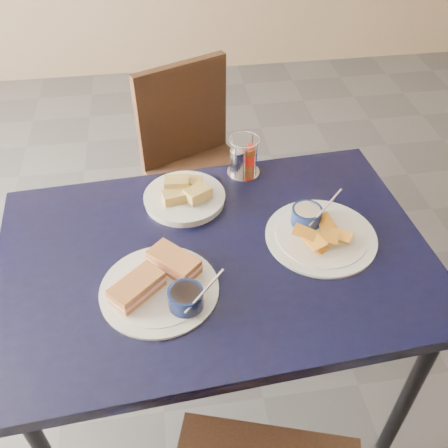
{
  "coord_description": "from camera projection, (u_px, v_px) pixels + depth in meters",
  "views": [
    {
      "loc": [
        -0.28,
        -1.22,
        1.76
      ],
      "look_at": [
        -0.13,
        -0.21,
        0.82
      ],
      "focal_mm": 40.0,
      "sensor_mm": 36.0,
      "label": 1
    }
  ],
  "objects": [
    {
      "name": "ground",
      "position": [
        248.0,
        330.0,
        2.11
      ],
      "size": [
        6.0,
        6.0,
        0.0
      ],
      "primitive_type": "plane",
      "color": "#49494E",
      "rests_on": "ground"
    },
    {
      "name": "dining_table",
      "position": [
        216.0,
        269.0,
        1.45
      ],
      "size": [
        1.26,
        0.88,
        0.75
      ],
      "color": "black",
      "rests_on": "ground"
    },
    {
      "name": "chair_far",
      "position": [
        202.0,
        153.0,
        2.19
      ],
      "size": [
        0.54,
        0.55,
        0.89
      ],
      "color": "black",
      "rests_on": "ground"
    },
    {
      "name": "sandwich_plate",
      "position": [
        162.0,
        284.0,
        1.29
      ],
      "size": [
        0.32,
        0.31,
        0.12
      ],
      "color": "white",
      "rests_on": "dining_table"
    },
    {
      "name": "plantain_plate",
      "position": [
        317.0,
        230.0,
        1.45
      ],
      "size": [
        0.32,
        0.32,
        0.12
      ],
      "color": "white",
      "rests_on": "dining_table"
    },
    {
      "name": "bread_basket",
      "position": [
        185.0,
        196.0,
        1.56
      ],
      "size": [
        0.25,
        0.25,
        0.07
      ],
      "color": "white",
      "rests_on": "dining_table"
    },
    {
      "name": "condiment_caddy",
      "position": [
        242.0,
        159.0,
        1.64
      ],
      "size": [
        0.11,
        0.11,
        0.14
      ],
      "color": "silver",
      "rests_on": "dining_table"
    }
  ]
}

